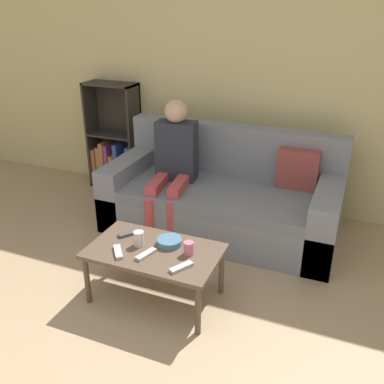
# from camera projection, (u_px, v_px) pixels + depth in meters

# --- Properties ---
(wall_back) EXTENTS (12.00, 0.06, 2.60)m
(wall_back) POSITION_uv_depth(u_px,v_px,m) (252.00, 79.00, 4.13)
(wall_back) COLOR beige
(wall_back) RESTS_ON ground_plane
(couch) EXTENTS (2.11, 0.96, 0.92)m
(couch) POSITION_uv_depth(u_px,v_px,m) (223.00, 200.00, 3.99)
(couch) COLOR gray
(couch) RESTS_ON ground_plane
(bookshelf) EXTENTS (0.57, 0.28, 1.19)m
(bookshelf) POSITION_uv_depth(u_px,v_px,m) (116.00, 150.00, 4.88)
(bookshelf) COLOR #332D28
(bookshelf) RESTS_ON ground_plane
(coffee_table) EXTENTS (0.93, 0.55, 0.41)m
(coffee_table) POSITION_uv_depth(u_px,v_px,m) (154.00, 255.00, 3.01)
(coffee_table) COLOR brown
(coffee_table) RESTS_ON ground_plane
(person_adult) EXTENTS (0.41, 0.68, 1.20)m
(person_adult) POSITION_uv_depth(u_px,v_px,m) (174.00, 157.00, 3.90)
(person_adult) COLOR #C6474C
(person_adult) RESTS_ON ground_plane
(cup_near) EXTENTS (0.07, 0.07, 0.09)m
(cup_near) POSITION_uv_depth(u_px,v_px,m) (189.00, 248.00, 2.91)
(cup_near) COLOR pink
(cup_near) RESTS_ON coffee_table
(cup_far) EXTENTS (0.07, 0.07, 0.11)m
(cup_far) POSITION_uv_depth(u_px,v_px,m) (139.00, 239.00, 3.02)
(cup_far) COLOR silver
(cup_far) RESTS_ON coffee_table
(tv_remote_0) EXTENTS (0.09, 0.18, 0.02)m
(tv_remote_0) POSITION_uv_depth(u_px,v_px,m) (146.00, 254.00, 2.91)
(tv_remote_0) COLOR #B7B7BC
(tv_remote_0) RESTS_ON coffee_table
(tv_remote_1) EXTENTS (0.14, 0.16, 0.02)m
(tv_remote_1) POSITION_uv_depth(u_px,v_px,m) (130.00, 233.00, 3.17)
(tv_remote_1) COLOR #47474C
(tv_remote_1) RESTS_ON coffee_table
(tv_remote_2) EXTENTS (0.14, 0.16, 0.02)m
(tv_remote_2) POSITION_uv_depth(u_px,v_px,m) (118.00, 252.00, 2.94)
(tv_remote_2) COLOR #B7B7BC
(tv_remote_2) RESTS_ON coffee_table
(tv_remote_3) EXTENTS (0.13, 0.17, 0.02)m
(tv_remote_3) POSITION_uv_depth(u_px,v_px,m) (181.00, 267.00, 2.77)
(tv_remote_3) COLOR #B7B7BC
(tv_remote_3) RESTS_ON coffee_table
(snack_bowl) EXTENTS (0.18, 0.18, 0.05)m
(snack_bowl) POSITION_uv_depth(u_px,v_px,m) (169.00, 242.00, 3.04)
(snack_bowl) COLOR teal
(snack_bowl) RESTS_ON coffee_table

